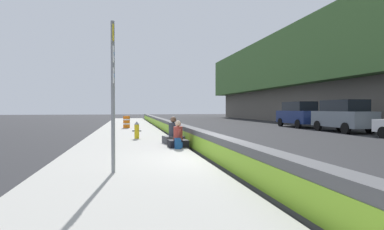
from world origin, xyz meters
TOP-DOWN VIEW (x-y plane):
  - ground_plane at (0.00, 0.00)m, footprint 160.00×160.00m
  - sidewalk_strip at (0.00, 2.65)m, footprint 80.00×4.40m
  - jersey_barrier at (0.00, 0.00)m, footprint 76.00×0.45m
  - route_sign_post at (-1.42, 3.03)m, footprint 0.44×0.09m
  - fire_hydrant at (6.78, 2.25)m, footprint 0.26×0.46m
  - seated_person_foreground at (2.97, 0.75)m, footprint 0.69×0.79m
  - seated_person_middle at (4.34, 0.73)m, footprint 0.85×0.95m
  - backpack at (2.51, 0.82)m, footprint 0.32×0.28m
  - construction_barrel at (15.54, 2.79)m, footprint 0.54×0.54m
  - parked_car_third at (9.79, -12.18)m, footprint 4.85×2.18m
  - parked_car_fourth at (15.50, -12.21)m, footprint 4.84×2.13m

SIDE VIEW (x-z plane):
  - ground_plane at x=0.00m, z-range 0.00..0.00m
  - sidewalk_strip at x=0.00m, z-range 0.00..0.14m
  - backpack at x=2.51m, z-range 0.13..0.53m
  - jersey_barrier at x=0.00m, z-range 0.00..0.85m
  - seated_person_foreground at x=2.97m, z-range -0.06..0.99m
  - seated_person_middle at x=4.34m, z-range -0.08..1.09m
  - fire_hydrant at x=6.78m, z-range 0.15..1.03m
  - construction_barrel at x=15.54m, z-range 0.14..1.09m
  - parked_car_third at x=9.79m, z-range 0.04..2.32m
  - parked_car_fourth at x=15.50m, z-range 0.04..2.32m
  - route_sign_post at x=-1.42m, z-range 0.43..4.03m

